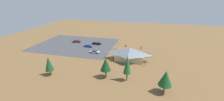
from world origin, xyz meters
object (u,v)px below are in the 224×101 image
pine_far_west (106,64)px  bicycle_purple_yard_center (117,48)px  bicycle_yellow_edge_south (150,57)px  bicycle_teal_yard_front (119,51)px  lot_sign (118,44)px  bicycle_blue_mid_cluster (114,49)px  pine_west (127,65)px  bicycle_red_trailside (153,56)px  car_blue_front_row (88,46)px  visitor_crossing_yard (141,47)px  bicycle_white_back_row (115,51)px  car_black_second_row (97,43)px  bicycle_black_near_porch (139,53)px  pine_east (166,78)px  car_silver_back_corner (95,52)px  bicycle_orange_yard_left (117,50)px  car_maroon_far_end (77,41)px  bicycle_silver_lone_east (146,55)px  bicycle_green_by_bin (150,53)px  bike_pavilion (130,53)px  trash_bin (126,46)px  visitor_near_lot (121,51)px  pine_center (49,64)px

pine_far_west → bicycle_purple_yard_center: (2.54, -27.76, -4.41)m
bicycle_yellow_edge_south → bicycle_teal_yard_front: bearing=-14.0°
lot_sign → bicycle_blue_mid_cluster: 5.32m
pine_west → bicycle_purple_yard_center: 29.91m
bicycle_red_trailside → car_blue_front_row: car_blue_front_row is taller
pine_west → visitor_crossing_yard: size_ratio=4.98×
bicycle_white_back_row → car_black_second_row: 15.33m
bicycle_black_near_porch → bicycle_yellow_edge_south: bearing=144.6°
pine_east → car_silver_back_corner: size_ratio=1.49×
bicycle_purple_yard_center → bicycle_blue_mid_cluster: size_ratio=1.31×
bicycle_orange_yard_left → car_blue_front_row: size_ratio=0.37×
lot_sign → car_maroon_far_end: (24.85, -1.63, -0.66)m
bicycle_silver_lone_east → car_silver_back_corner: car_silver_back_corner is taller
bicycle_purple_yard_center → bicycle_blue_mid_cluster: (1.15, 1.91, 0.01)m
bicycle_white_back_row → bicycle_black_near_porch: bearing=-175.2°
bicycle_green_by_bin → visitor_crossing_yard: visitor_crossing_yard is taller
car_maroon_far_end → bicycle_purple_yard_center: bearing=169.0°
bicycle_teal_yard_front → car_maroon_far_end: 28.33m
bike_pavilion → car_maroon_far_end: size_ratio=2.83×
bicycle_purple_yard_center → bicycle_red_trailside: size_ratio=0.93×
pine_west → car_silver_back_corner: 27.57m
bike_pavilion → bicycle_purple_yard_center: bike_pavilion is taller
lot_sign → bicycle_white_back_row: lot_sign is taller
trash_bin → bicycle_purple_yard_center: (3.73, 4.83, -0.08)m
bicycle_purple_yard_center → car_black_second_row: bearing=-18.3°
lot_sign → pine_west: 32.83m
pine_west → car_black_second_row: 39.22m
bicycle_orange_yard_left → car_black_second_row: size_ratio=0.35×
pine_east → bicycle_purple_yard_center: (20.62, -31.44, -4.23)m
pine_east → visitor_near_lot: bearing=-56.7°
bicycle_yellow_edge_south → bicycle_green_by_bin: size_ratio=1.12×
bike_pavilion → visitor_crossing_yard: bike_pavilion is taller
pine_far_west → lot_sign: bearing=-85.0°
bicycle_teal_yard_front → bicycle_red_trailside: bearing=173.4°
lot_sign → pine_far_west: size_ratio=0.32×
lot_sign → bicycle_white_back_row: size_ratio=1.26×
bicycle_teal_yard_front → bicycle_red_trailside: size_ratio=0.96×
bike_pavilion → pine_east: 23.24m
car_silver_back_corner → pine_east: bearing=141.8°
pine_far_west → bicycle_purple_yard_center: bearing=-84.8°
pine_west → visitor_crossing_yard: (-2.27, -30.65, -4.69)m
pine_west → bicycle_silver_lone_east: 23.77m
lot_sign → pine_east: pine_east is taller
car_blue_front_row → bicycle_white_back_row: bearing=167.1°
pine_center → car_maroon_far_end: 37.18m
bicycle_black_near_porch → bicycle_teal_yard_front: bicycle_teal_yard_front is taller
bicycle_green_by_bin → bicycle_teal_yard_front: bearing=2.5°
bicycle_purple_yard_center → bicycle_green_by_bin: 16.42m
visitor_crossing_yard → bicycle_silver_lone_east: bearing=108.9°
bicycle_purple_yard_center → bicycle_yellow_edge_south: bearing=156.4°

